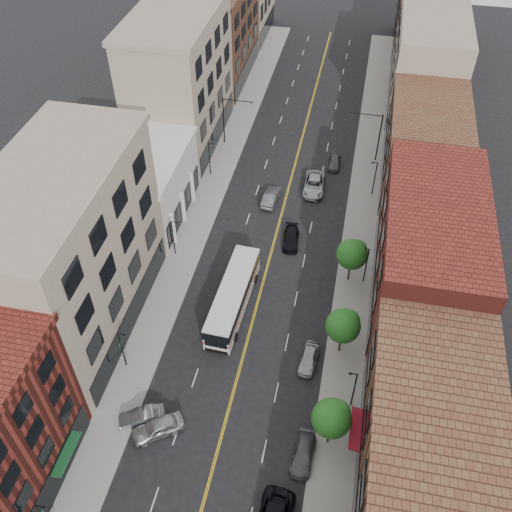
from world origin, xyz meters
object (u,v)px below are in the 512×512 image
Objects in this scene: city_bus at (233,296)px; car_lane_c at (334,162)px; car_parked_mid at (303,455)px; car_angle_b at (142,417)px; car_angle_a at (158,428)px; car_lane_a at (291,239)px; car_parked_far at (309,358)px; car_lane_b at (314,184)px; car_lane_behind at (271,197)px.

car_lane_c is (7.83, 28.10, -1.22)m from city_bus.
car_angle_b is at bearing -179.73° from car_parked_mid.
car_angle_a is 1.98m from car_angle_b.
car_parked_mid is 27.26m from car_lane_a.
car_parked_mid is (14.80, -0.61, -0.04)m from car_angle_b.
car_parked_mid is 9.97m from car_parked_far.
car_parked_mid is 37.83m from car_lane_b.
car_angle_b is 33.79m from car_lane_behind.
car_angle_b is 38.52m from car_lane_b.
car_angle_a reaches higher than car_lane_a.
car_parked_mid is 43.51m from car_lane_c.
car_angle_a is 1.14× the size of car_parked_far.
car_lane_b is at bearing 137.88° from car_angle_b.
car_angle_a is 0.80× the size of car_lane_b.
city_bus is 15.92m from car_angle_a.
car_lane_behind is (-9.20, 33.93, 0.13)m from car_parked_mid.
car_lane_behind is at bearing 107.79° from car_parked_mid.
car_parked_mid is at bearing -55.06° from city_bus.
car_parked_mid is at bearing 54.91° from car_angle_a.
city_bus is 2.72× the size of car_lane_behind.
car_parked_mid is (9.80, -15.36, -1.25)m from city_bus.
car_lane_c is at bearing 95.75° from car_parked_far.
car_lane_b reaches higher than car_lane_behind.
city_bus reaches higher than car_angle_a.
car_angle_a is at bearing -105.81° from car_lane_b.
car_lane_a is 0.77× the size of car_lane_b.
car_parked_far is at bearing -88.03° from car_lane_c.
car_parked_far is (12.08, 10.13, -0.10)m from car_angle_a.
car_parked_mid is 0.94× the size of car_lane_behind.
car_lane_c is at bearing 72.71° from car_lane_a.
car_lane_b is (5.12, 3.68, 0.05)m from car_lane_behind.
car_parked_far is at bearing 113.31° from car_lane_behind.
car_angle_b is 0.94× the size of car_parked_mid.
car_angle_b is 16.71m from car_parked_far.
car_parked_mid is 1.12× the size of car_lane_c.
car_parked_far is 33.55m from car_lane_c.
car_parked_far is at bearing 97.91° from car_angle_b.
car_lane_a is (9.41, 26.11, -0.02)m from car_angle_b.
car_parked_mid is at bearing 61.68° from car_angle_b.
car_lane_behind is at bearing 90.54° from city_bus.
car_parked_far is at bearing 97.93° from car_parked_mid.
car_lane_c is (12.83, 42.85, -0.01)m from car_angle_b.
car_parked_mid is at bearing -84.36° from car_lane_a.
city_bus reaches higher than car_lane_behind.
car_lane_c is (3.42, 16.74, 0.01)m from car_lane_a.
car_angle_a is 1.04× the size of car_lane_a.
city_bus reaches higher than car_parked_far.
car_parked_far is (8.88, -5.43, -1.18)m from city_bus.
car_lane_c is (11.03, 43.66, -0.13)m from car_angle_a.
car_angle_a is 1.00× the size of car_lane_behind.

